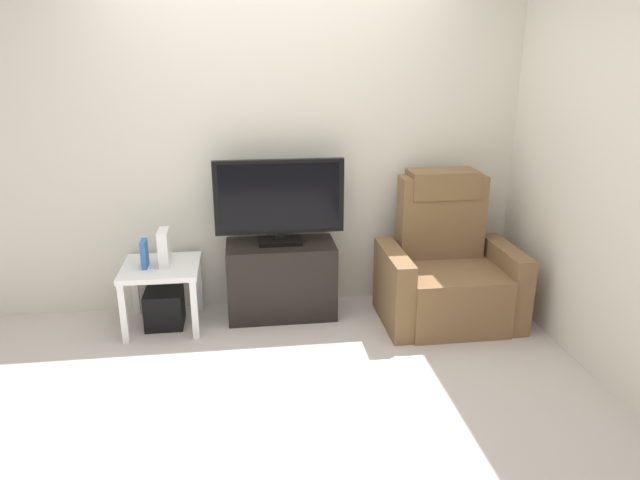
{
  "coord_description": "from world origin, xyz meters",
  "views": [
    {
      "loc": [
        -0.25,
        -3.2,
        1.92
      ],
      "look_at": [
        0.25,
        0.5,
        0.7
      ],
      "focal_mm": 32.56,
      "sensor_mm": 36.0,
      "label": 1
    }
  ],
  "objects_px": {
    "television": "(279,200)",
    "side_table": "(161,275)",
    "book_upright": "(144,254)",
    "recliner_armchair": "(447,270)",
    "subwoofer_box": "(165,308)",
    "game_console": "(164,248)",
    "tv_stand": "(281,279)"
  },
  "relations": [
    {
      "from": "side_table",
      "to": "subwoofer_box",
      "type": "relative_size",
      "value": 2.02
    },
    {
      "from": "television",
      "to": "side_table",
      "type": "height_order",
      "value": "television"
    },
    {
      "from": "side_table",
      "to": "book_upright",
      "type": "bearing_deg",
      "value": -168.69
    },
    {
      "from": "television",
      "to": "subwoofer_box",
      "type": "distance_m",
      "value": 1.15
    },
    {
      "from": "recliner_armchair",
      "to": "game_console",
      "type": "bearing_deg",
      "value": 178.85
    },
    {
      "from": "subwoofer_box",
      "to": "game_console",
      "type": "relative_size",
      "value": 1.05
    },
    {
      "from": "game_console",
      "to": "subwoofer_box",
      "type": "bearing_deg",
      "value": -164.05
    },
    {
      "from": "side_table",
      "to": "book_upright",
      "type": "distance_m",
      "value": 0.2
    },
    {
      "from": "book_upright",
      "to": "subwoofer_box",
      "type": "bearing_deg",
      "value": 11.31
    },
    {
      "from": "tv_stand",
      "to": "recliner_armchair",
      "type": "xyz_separation_m",
      "value": [
        1.22,
        -0.21,
        0.09
      ]
    },
    {
      "from": "television",
      "to": "book_upright",
      "type": "distance_m",
      "value": 1.02
    },
    {
      "from": "television",
      "to": "side_table",
      "type": "bearing_deg",
      "value": -173.31
    },
    {
      "from": "side_table",
      "to": "book_upright",
      "type": "xyz_separation_m",
      "value": [
        -0.1,
        -0.02,
        0.17
      ]
    },
    {
      "from": "recliner_armchair",
      "to": "side_table",
      "type": "height_order",
      "value": "recliner_armchair"
    },
    {
      "from": "side_table",
      "to": "subwoofer_box",
      "type": "height_order",
      "value": "side_table"
    },
    {
      "from": "subwoofer_box",
      "to": "side_table",
      "type": "bearing_deg",
      "value": 135.0
    },
    {
      "from": "tv_stand",
      "to": "television",
      "type": "bearing_deg",
      "value": 90.0
    },
    {
      "from": "tv_stand",
      "to": "recliner_armchair",
      "type": "height_order",
      "value": "recliner_armchair"
    },
    {
      "from": "television",
      "to": "book_upright",
      "type": "relative_size",
      "value": 4.81
    },
    {
      "from": "recliner_armchair",
      "to": "game_console",
      "type": "xyz_separation_m",
      "value": [
        -2.04,
        0.14,
        0.22
      ]
    },
    {
      "from": "side_table",
      "to": "game_console",
      "type": "distance_m",
      "value": 0.21
    },
    {
      "from": "recliner_armchair",
      "to": "subwoofer_box",
      "type": "relative_size",
      "value": 4.03
    },
    {
      "from": "television",
      "to": "subwoofer_box",
      "type": "height_order",
      "value": "television"
    },
    {
      "from": "recliner_armchair",
      "to": "game_console",
      "type": "relative_size",
      "value": 4.24
    },
    {
      "from": "tv_stand",
      "to": "side_table",
      "type": "bearing_deg",
      "value": -174.54
    },
    {
      "from": "recliner_armchair",
      "to": "side_table",
      "type": "xyz_separation_m",
      "value": [
        -2.08,
        0.13,
        0.02
      ]
    },
    {
      "from": "television",
      "to": "book_upright",
      "type": "bearing_deg",
      "value": -172.82
    },
    {
      "from": "subwoofer_box",
      "to": "book_upright",
      "type": "height_order",
      "value": "book_upright"
    },
    {
      "from": "television",
      "to": "game_console",
      "type": "relative_size",
      "value": 3.69
    },
    {
      "from": "subwoofer_box",
      "to": "book_upright",
      "type": "relative_size",
      "value": 1.37
    },
    {
      "from": "recliner_armchair",
      "to": "subwoofer_box",
      "type": "height_order",
      "value": "recliner_armchair"
    },
    {
      "from": "book_upright",
      "to": "game_console",
      "type": "xyz_separation_m",
      "value": [
        0.14,
        0.03,
        0.03
      ]
    }
  ]
}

